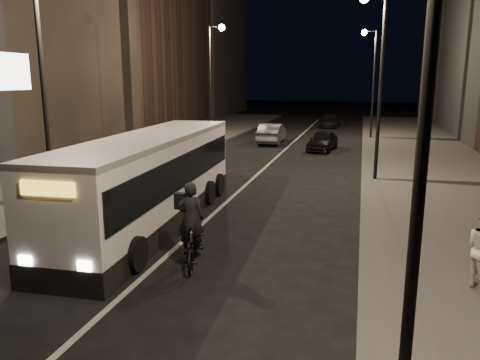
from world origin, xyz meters
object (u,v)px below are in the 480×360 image
Objects in this scene: streetlight_right_near at (409,15)px; streetlight_right_far at (371,69)px; cyclist_on_bicycle at (193,238)px; car_far at (330,121)px; streetlight_left_far at (213,68)px; car_mid at (272,133)px; car_near at (323,140)px; city_bus at (151,176)px; streetlight_left_near at (48,57)px; streetlight_right_mid at (376,62)px.

streetlight_right_far is at bearing 90.00° from streetlight_right_near.
cyclist_on_bicycle is 0.52× the size of car_far.
streetlight_left_far is 3.65× the size of cyclist_on_bicycle.
car_mid reaches higher than car_far.
car_near is at bearing -5.84° from streetlight_left_far.
city_bus reaches higher than cyclist_on_bicycle.
streetlight_left_near is 19.46m from car_near.
car_far is at bearing 77.56° from streetlight_left_near.
streetlight_right_far is 8.76m from car_near.
streetlight_right_mid is 14.62m from streetlight_left_far.
streetlight_right_far and streetlight_left_near have the same top height.
streetlight_right_near is 10.99m from city_bus.
cyclist_on_bicycle is 0.58× the size of car_near.
car_far is at bearing 99.40° from car_near.
city_bus is 2.44× the size of car_mid.
streetlight_right_near is 1.89× the size of car_far.
streetlight_left_near is at bearing 143.12° from streetlight_right_near.
streetlight_left_near is at bearing -90.00° from streetlight_left_far.
streetlight_right_near reaches higher than car_far.
car_near is 15.58m from car_far.
streetlight_right_far is at bearing -65.88° from car_far.
streetlight_right_far is 25.60m from city_bus.
streetlight_right_mid is at bearing 118.52° from car_mid.
streetlight_right_far is 26.26m from streetlight_left_near.
cyclist_on_bicycle is 23.26m from car_mid.
streetlight_right_mid is 11.49m from city_bus.
streetlight_right_near is 32.00m from streetlight_right_far.
streetlight_right_mid is 1.00× the size of streetlight_left_far.
streetlight_right_mid is 13.07m from cyclist_on_bicycle.
car_far is (-3.43, 8.78, -4.74)m from streetlight_right_far.
city_bus reaches higher than car_mid.
car_mid is (-2.39, 23.14, -0.01)m from cyclist_on_bicycle.
streetlight_right_near is at bearing -50.10° from city_bus.
cyclist_on_bicycle is at bearing -88.77° from car_far.
cyclist_on_bicycle is at bearing 133.72° from streetlight_right_near.
car_mid is (-6.79, 27.74, -4.63)m from streetlight_right_near.
streetlight_left_far is (-10.66, 10.00, 0.00)m from streetlight_right_mid.
streetlight_right_mid reaches higher than city_bus.
streetlight_right_far reaches higher than car_near.
cyclist_on_bicycle is at bearing -99.11° from streetlight_right_far.
streetlight_right_near is at bearing -76.05° from car_near.
streetlight_right_mid is 1.00× the size of streetlight_left_near.
city_bus is (-6.93, 7.65, -3.78)m from streetlight_right_near.
streetlight_right_near and streetlight_left_near have the same top height.
streetlight_right_mid reaches higher than car_mid.
streetlight_right_mid is at bearing -65.15° from car_near.
streetlight_right_far reaches higher than city_bus.
streetlight_right_far reaches higher than car_far.
car_mid is (3.87, 1.74, -4.63)m from streetlight_left_far.
city_bus is 33.33m from car_far.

